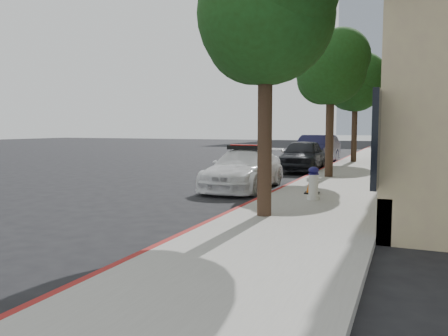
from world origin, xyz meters
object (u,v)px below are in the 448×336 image
at_px(parked_car_mid, 302,155).
at_px(parked_car_far, 316,150).
at_px(fire_hydrant, 313,183).
at_px(traffic_cone, 312,180).
at_px(police_car, 244,169).

height_order(parked_car_mid, parked_car_far, parked_car_far).
bearing_deg(fire_hydrant, traffic_cone, 85.95).
bearing_deg(fire_hydrant, police_car, 123.88).
distance_m(police_car, fire_hydrant, 3.45).
xyz_separation_m(parked_car_far, traffic_cone, (2.15, -11.54, -0.28)).
distance_m(police_car, parked_car_mid, 6.52).
xyz_separation_m(police_car, parked_car_far, (0.31, 10.39, 0.15)).
distance_m(parked_car_mid, traffic_cone, 7.91).
distance_m(fire_hydrant, traffic_cone, 1.04).
relative_size(fire_hydrant, traffic_cone, 1.13).
bearing_deg(traffic_cone, police_car, 154.97).
relative_size(police_car, traffic_cone, 5.98).
bearing_deg(police_car, fire_hydrant, -39.75).
bearing_deg(traffic_cone, fire_hydrant, -76.56).
relative_size(parked_car_far, fire_hydrant, 5.75).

